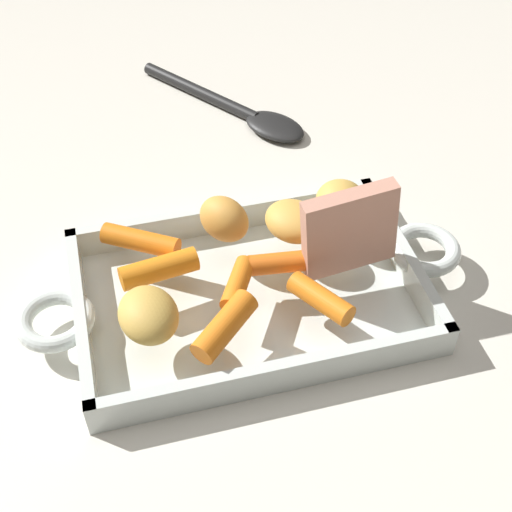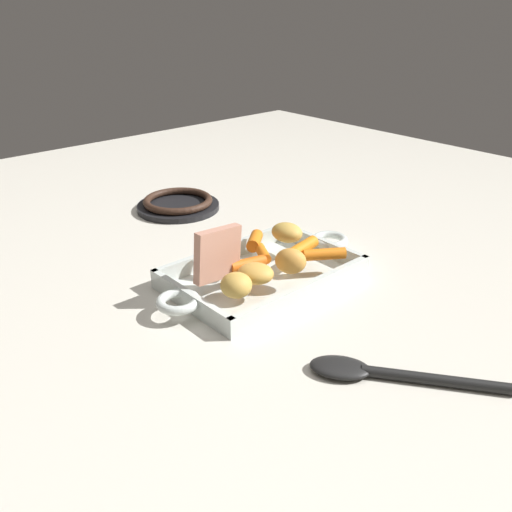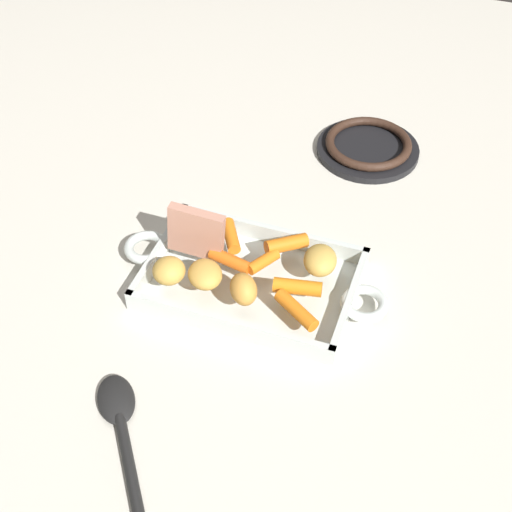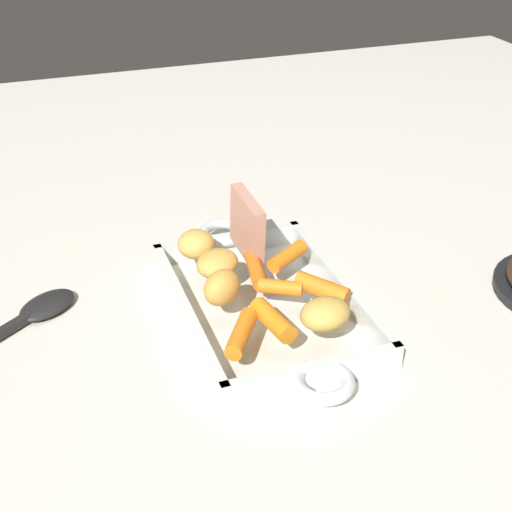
{
  "view_description": "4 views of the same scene",
  "coord_description": "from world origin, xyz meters",
  "px_view_note": "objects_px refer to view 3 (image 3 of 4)",
  "views": [
    {
      "loc": [
        0.1,
        0.4,
        0.47
      ],
      "look_at": [
        -0.01,
        -0.01,
        0.05
      ],
      "focal_mm": 49.51,
      "sensor_mm": 36.0,
      "label": 1
    },
    {
      "loc": [
        -0.53,
        -0.58,
        0.42
      ],
      "look_at": [
        -0.01,
        0.01,
        0.04
      ],
      "focal_mm": 38.48,
      "sensor_mm": 36.0,
      "label": 2
    },
    {
      "loc": [
        0.24,
        -0.66,
        0.76
      ],
      "look_at": [
        0.0,
        0.01,
        0.05
      ],
      "focal_mm": 50.59,
      "sensor_mm": 36.0,
      "label": 3
    },
    {
      "loc": [
        0.68,
        -0.25,
        0.5
      ],
      "look_at": [
        -0.02,
        -0.0,
        0.06
      ],
      "focal_mm": 52.13,
      "sensor_mm": 36.0,
      "label": 4
    }
  ],
  "objects_px": {
    "baby_carrot_southwest": "(298,287)",
    "baby_carrot_short": "(296,310)",
    "roast_slice_outer": "(196,233)",
    "roasting_dish": "(251,280)",
    "baby_carrot_center_left": "(231,236)",
    "potato_golden_large": "(169,271)",
    "potato_halved": "(320,260)",
    "stove_burner_rear": "(368,147)",
    "baby_carrot_center_right": "(263,262)",
    "serving_spoon": "(122,431)",
    "baby_carrot_northeast": "(286,244)",
    "baby_carrot_southeast": "(230,261)",
    "potato_whole": "(205,274)",
    "potato_golden_small": "(243,289)"
  },
  "relations": [
    {
      "from": "baby_carrot_southwest",
      "to": "baby_carrot_short",
      "type": "xyz_separation_m",
      "value": [
        0.01,
        -0.04,
        -0.0
      ]
    },
    {
      "from": "baby_carrot_short",
      "to": "baby_carrot_center_left",
      "type": "distance_m",
      "value": 0.17
    },
    {
      "from": "roasting_dish",
      "to": "baby_carrot_short",
      "type": "distance_m",
      "value": 0.11
    },
    {
      "from": "baby_carrot_southeast",
      "to": "baby_carrot_northeast",
      "type": "xyz_separation_m",
      "value": [
        0.07,
        0.06,
        0.0
      ]
    },
    {
      "from": "baby_carrot_center_left",
      "to": "potato_halved",
      "type": "bearing_deg",
      "value": -4.88
    },
    {
      "from": "potato_golden_small",
      "to": "serving_spoon",
      "type": "height_order",
      "value": "potato_golden_small"
    },
    {
      "from": "baby_carrot_southwest",
      "to": "potato_whole",
      "type": "relative_size",
      "value": 1.2
    },
    {
      "from": "baby_carrot_center_right",
      "to": "roast_slice_outer",
      "type": "bearing_deg",
      "value": -176.22
    },
    {
      "from": "baby_carrot_short",
      "to": "potato_whole",
      "type": "height_order",
      "value": "potato_whole"
    },
    {
      "from": "baby_carrot_center_right",
      "to": "stove_burner_rear",
      "type": "relative_size",
      "value": 0.29
    },
    {
      "from": "stove_burner_rear",
      "to": "serving_spoon",
      "type": "height_order",
      "value": "stove_burner_rear"
    },
    {
      "from": "potato_whole",
      "to": "stove_burner_rear",
      "type": "bearing_deg",
      "value": 71.33
    },
    {
      "from": "baby_carrot_short",
      "to": "potato_halved",
      "type": "bearing_deg",
      "value": 86.25
    },
    {
      "from": "baby_carrot_southwest",
      "to": "baby_carrot_northeast",
      "type": "xyz_separation_m",
      "value": [
        -0.04,
        0.07,
        0.0
      ]
    },
    {
      "from": "baby_carrot_southwest",
      "to": "baby_carrot_short",
      "type": "distance_m",
      "value": 0.04
    },
    {
      "from": "potato_golden_large",
      "to": "serving_spoon",
      "type": "distance_m",
      "value": 0.23
    },
    {
      "from": "baby_carrot_southeast",
      "to": "baby_carrot_northeast",
      "type": "bearing_deg",
      "value": 41.23
    },
    {
      "from": "roasting_dish",
      "to": "roast_slice_outer",
      "type": "relative_size",
      "value": 4.91
    },
    {
      "from": "baby_carrot_short",
      "to": "potato_halved",
      "type": "relative_size",
      "value": 1.22
    },
    {
      "from": "potato_golden_large",
      "to": "baby_carrot_center_left",
      "type": "bearing_deg",
      "value": 62.79
    },
    {
      "from": "roast_slice_outer",
      "to": "roasting_dish",
      "type": "bearing_deg",
      "value": -4.83
    },
    {
      "from": "potato_golden_small",
      "to": "stove_burner_rear",
      "type": "xyz_separation_m",
      "value": [
        0.08,
        0.42,
        -0.04
      ]
    },
    {
      "from": "baby_carrot_short",
      "to": "potato_golden_small",
      "type": "bearing_deg",
      "value": 177.98
    },
    {
      "from": "roasting_dish",
      "to": "baby_carrot_center_right",
      "type": "bearing_deg",
      "value": 46.93
    },
    {
      "from": "roast_slice_outer",
      "to": "baby_carrot_southwest",
      "type": "distance_m",
      "value": 0.16
    },
    {
      "from": "baby_carrot_center_left",
      "to": "potato_golden_large",
      "type": "xyz_separation_m",
      "value": [
        -0.05,
        -0.1,
        0.01
      ]
    },
    {
      "from": "roast_slice_outer",
      "to": "baby_carrot_center_left",
      "type": "relative_size",
      "value": 1.37
    },
    {
      "from": "baby_carrot_center_right",
      "to": "baby_carrot_southwest",
      "type": "bearing_deg",
      "value": -27.75
    },
    {
      "from": "roast_slice_outer",
      "to": "potato_golden_small",
      "type": "relative_size",
      "value": 1.64
    },
    {
      "from": "baby_carrot_southeast",
      "to": "potato_whole",
      "type": "xyz_separation_m",
      "value": [
        -0.02,
        -0.04,
        0.01
      ]
    },
    {
      "from": "baby_carrot_short",
      "to": "roasting_dish",
      "type": "bearing_deg",
      "value": 145.58
    },
    {
      "from": "baby_carrot_short",
      "to": "potato_golden_large",
      "type": "relative_size",
      "value": 1.53
    },
    {
      "from": "serving_spoon",
      "to": "baby_carrot_southeast",
      "type": "bearing_deg",
      "value": -42.89
    },
    {
      "from": "baby_carrot_center_right",
      "to": "potato_halved",
      "type": "height_order",
      "value": "potato_halved"
    },
    {
      "from": "baby_carrot_southeast",
      "to": "serving_spoon",
      "type": "height_order",
      "value": "baby_carrot_southeast"
    },
    {
      "from": "baby_carrot_short",
      "to": "roast_slice_outer",
      "type": "bearing_deg",
      "value": 159.04
    },
    {
      "from": "baby_carrot_northeast",
      "to": "serving_spoon",
      "type": "distance_m",
      "value": 0.35
    },
    {
      "from": "potato_halved",
      "to": "stove_burner_rear",
      "type": "relative_size",
      "value": 0.32
    },
    {
      "from": "potato_golden_large",
      "to": "baby_carrot_short",
      "type": "bearing_deg",
      "value": -0.86
    },
    {
      "from": "baby_carrot_southwest",
      "to": "baby_carrot_short",
      "type": "height_order",
      "value": "baby_carrot_southwest"
    },
    {
      "from": "roasting_dish",
      "to": "baby_carrot_center_left",
      "type": "height_order",
      "value": "baby_carrot_center_left"
    },
    {
      "from": "potato_whole",
      "to": "roasting_dish",
      "type": "bearing_deg",
      "value": 38.68
    },
    {
      "from": "roasting_dish",
      "to": "baby_carrot_southwest",
      "type": "distance_m",
      "value": 0.08
    },
    {
      "from": "baby_carrot_southeast",
      "to": "potato_golden_large",
      "type": "distance_m",
      "value": 0.09
    },
    {
      "from": "baby_carrot_southwest",
      "to": "potato_golden_small",
      "type": "distance_m",
      "value": 0.07
    },
    {
      "from": "baby_carrot_southeast",
      "to": "roasting_dish",
      "type": "bearing_deg",
      "value": 1.32
    },
    {
      "from": "roasting_dish",
      "to": "baby_carrot_southwest",
      "type": "relative_size",
      "value": 5.96
    },
    {
      "from": "roasting_dish",
      "to": "baby_carrot_center_right",
      "type": "distance_m",
      "value": 0.03
    },
    {
      "from": "baby_carrot_center_left",
      "to": "stove_burner_rear",
      "type": "bearing_deg",
      "value": 67.22
    },
    {
      "from": "serving_spoon",
      "to": "baby_carrot_northeast",
      "type": "bearing_deg",
      "value": -52.5
    }
  ]
}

